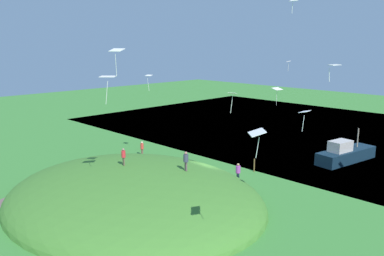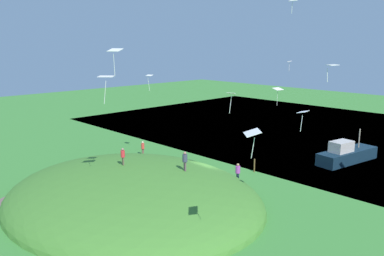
{
  "view_description": "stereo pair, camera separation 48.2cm",
  "coord_description": "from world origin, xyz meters",
  "views": [
    {
      "loc": [
        27.05,
        24.95,
        13.15
      ],
      "look_at": [
        -0.49,
        -2.89,
        4.8
      ],
      "focal_mm": 36.96,
      "sensor_mm": 36.0,
      "label": 1
    },
    {
      "loc": [
        26.7,
        25.29,
        13.15
      ],
      "look_at": [
        -0.49,
        -2.89,
        4.8
      ],
      "focal_mm": 36.96,
      "sensor_mm": 36.0,
      "label": 2
    }
  ],
  "objects": [
    {
      "name": "grass_hill",
      "position": [
        8.14,
        -1.37,
        0.0
      ],
      "size": [
        20.56,
        24.02,
        5.37
      ],
      "primitive_type": "ellipsoid",
      "color": "#3E762B",
      "rests_on": "ground_plane"
    },
    {
      "name": "person_with_child",
      "position": [
        -1.88,
        2.07,
        1.15
      ],
      "size": [
        0.52,
        0.52,
        1.85
      ],
      "rotation": [
        0.0,
        0.0,
        6.14
      ],
      "color": "#273650",
      "rests_on": "ground_plane"
    },
    {
      "name": "ground_plane",
      "position": [
        0.0,
        0.0,
        0.0
      ],
      "size": [
        160.0,
        160.0,
        0.0
      ],
      "primitive_type": "plane",
      "color": "#387B31"
    },
    {
      "name": "kite_0",
      "position": [
        2.73,
        4.94,
        9.14
      ],
      "size": [
        0.62,
        0.74,
        1.72
      ],
      "color": "white"
    },
    {
      "name": "person_on_hilltop",
      "position": [
        -0.78,
        -11.68,
        1.13
      ],
      "size": [
        0.47,
        0.47,
        1.78
      ],
      "rotation": [
        0.0,
        0.0,
        2.84
      ],
      "color": "brown",
      "rests_on": "ground_plane"
    },
    {
      "name": "kite_9",
      "position": [
        1.95,
        12.87,
        11.75
      ],
      "size": [
        0.97,
        1.02,
        1.14
      ],
      "color": "silver"
    },
    {
      "name": "mooring_post",
      "position": [
        -5.49,
        1.34,
        0.7
      ],
      "size": [
        0.14,
        0.14,
        1.4
      ],
      "primitive_type": "cylinder",
      "color": "brown",
      "rests_on": "ground_plane"
    },
    {
      "name": "kite_7",
      "position": [
        2.37,
        11.18,
        8.46
      ],
      "size": [
        0.91,
        0.69,
        1.46
      ],
      "color": "white"
    },
    {
      "name": "kite_11",
      "position": [
        -12.04,
        0.79,
        11.17
      ],
      "size": [
        0.83,
        0.79,
        1.16
      ],
      "color": "silver"
    },
    {
      "name": "kite_1",
      "position": [
        11.08,
        1.33,
        12.64
      ],
      "size": [
        0.96,
        1.15,
        1.92
      ],
      "color": "silver"
    },
    {
      "name": "kite_2",
      "position": [
        11.12,
        13.5,
        8.76
      ],
      "size": [
        1.29,
        1.32,
        1.53
      ],
      "color": "white"
    },
    {
      "name": "person_near_shore",
      "position": [
        4.58,
        1.49,
        3.51
      ],
      "size": [
        0.51,
        0.51,
        1.72
      ],
      "rotation": [
        0.0,
        0.0,
        4.49
      ],
      "color": "#584248",
      "rests_on": "grass_hill"
    },
    {
      "name": "person_walking_path",
      "position": [
        7.87,
        -2.99,
        3.64
      ],
      "size": [
        0.39,
        0.39,
        1.56
      ],
      "rotation": [
        0.0,
        0.0,
        1.49
      ],
      "color": "brown",
      "rests_on": "grass_hill"
    },
    {
      "name": "lake_water",
      "position": [
        -28.68,
        0.0,
        -0.2
      ],
      "size": [
        45.9,
        80.0,
        0.4
      ],
      "primitive_type": "cube",
      "color": "slate",
      "rests_on": "ground_plane"
    },
    {
      "name": "kite_8",
      "position": [
        11.62,
        0.9,
        10.82
      ],
      "size": [
        1.31,
        1.33,
        1.98
      ],
      "color": "white"
    },
    {
      "name": "kite_4",
      "position": [
        0.01,
        -9.11,
        9.65
      ],
      "size": [
        0.68,
        0.83,
        1.76
      ],
      "color": "white"
    },
    {
      "name": "kite_5",
      "position": [
        -3.85,
        6.09,
        16.74
      ],
      "size": [
        0.56,
        0.8,
        1.21
      ],
      "color": "silver"
    },
    {
      "name": "boat_on_lake",
      "position": [
        -15.79,
        6.43,
        0.9
      ],
      "size": [
        8.62,
        3.57,
        3.58
      ],
      "rotation": [
        0.0,
        0.0,
        6.12
      ],
      "color": "#102534",
      "rests_on": "lake_water"
    },
    {
      "name": "kite_3",
      "position": [
        -10.5,
        0.46,
        8.19
      ],
      "size": [
        1.22,
        0.88,
        2.04
      ],
      "color": "white"
    }
  ]
}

